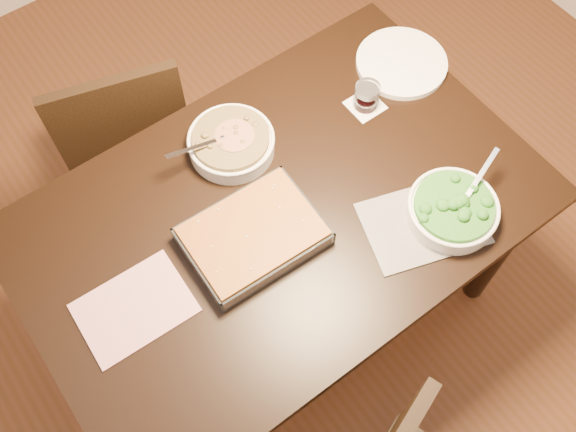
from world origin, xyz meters
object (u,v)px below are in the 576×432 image
object	(u,v)px
chair_far	(127,133)
table	(281,226)
baking_dish	(253,236)
broccoli_bowl	(453,209)
stew_bowl	(231,142)
dinner_plate	(401,63)
wine_tumbler	(367,96)

from	to	relation	value
chair_far	table	bearing A→B (deg)	119.38
baking_dish	chair_far	distance (m)	0.76
broccoli_bowl	chair_far	bearing A→B (deg)	118.54
stew_bowl	chair_far	size ratio (longest dim) A/B	0.32
table	baking_dish	size ratio (longest dim) A/B	3.96
chair_far	dinner_plate	bearing A→B (deg)	163.77
table	stew_bowl	bearing A→B (deg)	88.49
dinner_plate	wine_tumbler	bearing A→B (deg)	-163.69
dinner_plate	broccoli_bowl	bearing A→B (deg)	-116.93
baking_dish	dinner_plate	size ratio (longest dim) A/B	1.27
stew_bowl	broccoli_bowl	xyz separation A→B (m)	(0.35, -0.52, -0.00)
broccoli_bowl	wine_tumbler	bearing A→B (deg)	82.92
table	chair_far	world-z (taller)	chair_far
broccoli_bowl	dinner_plate	bearing A→B (deg)	63.07
baking_dish	chair_far	bearing A→B (deg)	96.26
wine_tumbler	dinner_plate	distance (m)	0.20
table	dinner_plate	bearing A→B (deg)	17.78
broccoli_bowl	chair_far	size ratio (longest dim) A/B	0.31
baking_dish	dinner_plate	distance (m)	0.75
table	chair_far	distance (m)	0.71
stew_bowl	wine_tumbler	world-z (taller)	stew_bowl
stew_bowl	dinner_plate	distance (m)	0.60
stew_bowl	baking_dish	size ratio (longest dim) A/B	0.77
table	baking_dish	xyz separation A→B (m)	(-0.11, -0.03, 0.13)
wine_tumbler	chair_far	world-z (taller)	chair_far
wine_tumbler	dinner_plate	size ratio (longest dim) A/B	0.30
dinner_plate	chair_far	size ratio (longest dim) A/B	0.32
dinner_plate	stew_bowl	bearing A→B (deg)	175.27
baking_dish	table	bearing A→B (deg)	19.13
chair_far	stew_bowl	bearing A→B (deg)	127.17
broccoli_bowl	baking_dish	bearing A→B (deg)	151.93
stew_bowl	chair_far	distance (m)	0.55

